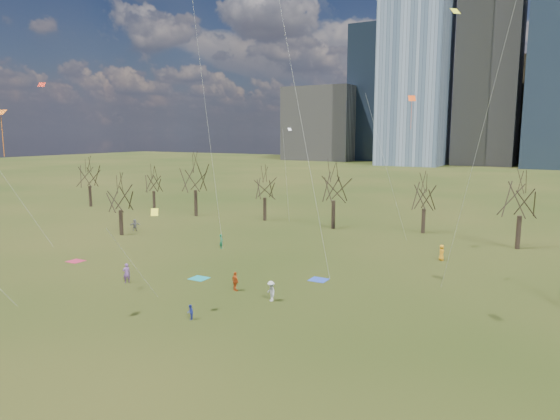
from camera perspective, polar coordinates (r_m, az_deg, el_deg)
The scene contains 14 objects.
ground at distance 35.01m, azimuth -9.95°, elevation -14.08°, with size 500.00×500.00×0.00m, color black.
downtown_skyline at distance 237.96m, azimuth 24.33°, elevation 14.19°, with size 212.50×78.00×118.00m.
bare_tree_row at distance 65.84m, azimuth 10.74°, elevation 2.18°, with size 113.04×29.80×9.50m.
blanket_teal at distance 47.88m, azimuth -9.23°, elevation -7.72°, with size 1.60×1.50×0.03m, color teal.
blanket_navy at distance 47.00m, azimuth 4.43°, elevation -7.95°, with size 1.60×1.50×0.03m, color #2745B8.
blanket_crimson at distance 57.68m, azimuth -22.33°, elevation -5.43°, with size 1.60×1.50×0.03m, color #AD2241.
person_4 at distance 43.68m, azimuth -5.14°, elevation -8.13°, with size 0.99×0.41×1.68m, color #CC4C16.
person_7 at distance 47.87m, azimuth -17.13°, elevation -6.90°, with size 0.66×0.43×1.81m, color #8050A0.
person_8 at distance 37.79m, azimuth -10.22°, elevation -11.42°, with size 0.55×0.43×1.13m, color #24309D.
person_9 at distance 41.00m, azimuth -1.03°, elevation -9.25°, with size 1.08×0.62×1.67m, color silver.
person_11 at distance 72.52m, azimuth -16.26°, elevation -1.65°, with size 1.52×0.48×1.64m, color slate.
person_12 at distance 56.28m, azimuth 17.98°, elevation -4.66°, with size 0.84×0.54×1.71m, color orange.
person_13 at distance 59.40m, azimuth -6.72°, elevation -3.58°, with size 0.62×0.41×1.71m, color #186C43.
kites_airborne at distance 40.46m, azimuth 9.20°, elevation 9.10°, with size 64.04×48.68×31.89m.
Camera 1 is at (20.65, -24.82, 13.54)m, focal length 32.00 mm.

